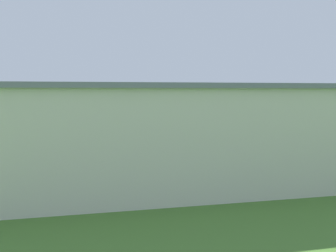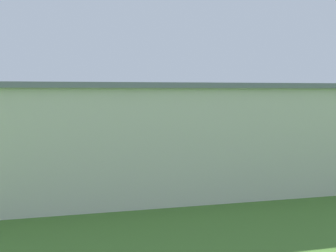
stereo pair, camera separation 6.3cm
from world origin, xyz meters
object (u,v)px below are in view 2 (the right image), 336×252
at_px(hangar, 190,136).
at_px(person_walking_on_apron, 296,146).
at_px(biplane, 172,111).
at_px(person_at_fence_line, 308,152).
at_px(windsock, 2,104).

bearing_deg(hangar, person_walking_on_apron, -142.94).
bearing_deg(biplane, person_at_fence_line, 117.65).
bearing_deg(biplane, windsock, -7.29).
height_order(person_at_fence_line, windsock, windsock).
bearing_deg(biplane, hangar, 73.34).
distance_m(person_walking_on_apron, windsock, 36.46).
distance_m(biplane, person_at_fence_line, 20.05).
xyz_separation_m(person_at_fence_line, windsock, (30.76, -20.22, 4.87)).
height_order(hangar, person_walking_on_apron, hangar).
relative_size(biplane, person_walking_on_apron, 4.66).
distance_m(biplane, person_walking_on_apron, 17.04).
height_order(biplane, person_at_fence_line, biplane).
relative_size(hangar, windsock, 5.64).
xyz_separation_m(person_walking_on_apron, person_at_fence_line, (2.13, 5.23, -0.02)).
height_order(person_walking_on_apron, person_at_fence_line, person_walking_on_apron).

